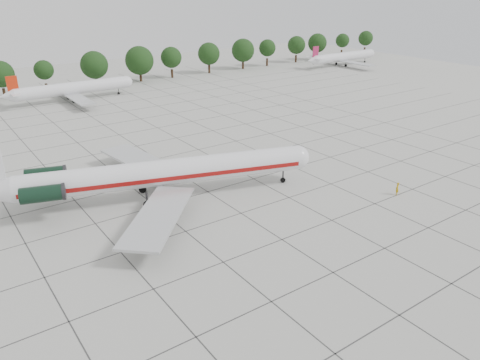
{
  "coord_description": "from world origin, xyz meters",
  "views": [
    {
      "loc": [
        -30.63,
        -42.87,
        27.14
      ],
      "look_at": [
        1.36,
        2.15,
        3.5
      ],
      "focal_mm": 35.0,
      "sensor_mm": 36.0,
      "label": 1
    }
  ],
  "objects": [
    {
      "name": "main_airliner",
      "position": [
        -7.64,
        10.37,
        3.7
      ],
      "size": [
        43.71,
        33.42,
        10.47
      ],
      "rotation": [
        0.0,
        0.0,
        -0.31
      ],
      "color": "silver",
      "rests_on": "ground"
    },
    {
      "name": "bg_airliner_e",
      "position": [
        93.27,
        70.29,
        2.91
      ],
      "size": [
        28.24,
        27.2,
        7.4
      ],
      "color": "silver",
      "rests_on": "ground"
    },
    {
      "name": "tree_line",
      "position": [
        -11.68,
        85.0,
        5.98
      ],
      "size": [
        249.86,
        8.44,
        10.22
      ],
      "color": "#332114",
      "rests_on": "ground"
    },
    {
      "name": "bg_airliner_c",
      "position": [
        1.73,
        72.82,
        2.91
      ],
      "size": [
        28.24,
        27.2,
        7.4
      ],
      "color": "silver",
      "rests_on": "ground"
    },
    {
      "name": "apron_joints",
      "position": [
        0.0,
        15.0,
        0.01
      ],
      "size": [
        170.0,
        170.0,
        0.02
      ],
      "primitive_type": "cube",
      "color": "#383838",
      "rests_on": "ground"
    },
    {
      "name": "ground",
      "position": [
        0.0,
        0.0,
        0.0
      ],
      "size": [
        260.0,
        260.0,
        0.0
      ],
      "primitive_type": "plane",
      "color": "#B6B6AE",
      "rests_on": "ground"
    },
    {
      "name": "ground_crew",
      "position": [
        20.67,
        -7.83,
        0.9
      ],
      "size": [
        0.78,
        0.74,
        1.79
      ],
      "primitive_type": "imported",
      "rotation": [
        0.0,
        0.0,
        3.8
      ],
      "color": "#BC8F0B",
      "rests_on": "ground"
    }
  ]
}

